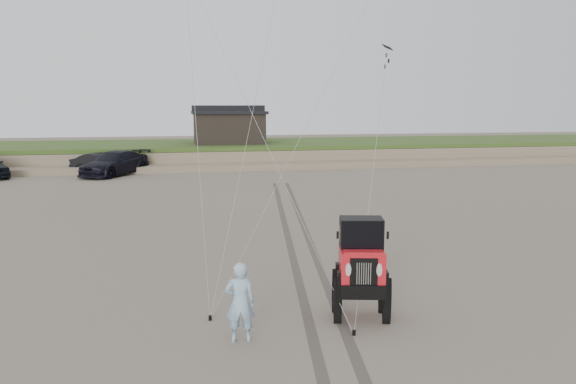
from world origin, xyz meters
name	(u,v)px	position (x,y,z in m)	size (l,w,h in m)	color
ground	(288,312)	(0.00, 0.00, 0.00)	(160.00, 160.00, 0.00)	#6B6054
dune_ridge	(206,153)	(0.00, 37.50, 0.82)	(160.00, 14.25, 1.73)	#7A6B54
cabin	(229,126)	(2.00, 37.00, 3.24)	(6.40, 5.40, 3.35)	black
truck_b	(103,163)	(-8.17, 31.10, 0.76)	(1.60, 4.60, 1.52)	black
truck_c	(115,163)	(-7.13, 29.47, 0.89)	(2.49, 6.12, 1.78)	black
jeep	(361,279)	(1.67, -0.78, 0.99)	(2.30, 5.34, 1.99)	red
man	(240,302)	(-1.37, -1.54, 0.90)	(0.66, 0.43, 1.81)	#87AAD2
stake_main	(210,318)	(-1.96, -0.18, 0.06)	(0.08, 0.08, 0.12)	black
stake_aux	(354,333)	(1.20, -1.73, 0.06)	(0.08, 0.08, 0.12)	black
tire_tracks	(298,236)	(2.00, 8.00, 0.00)	(5.22, 29.74, 0.01)	#4C443D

